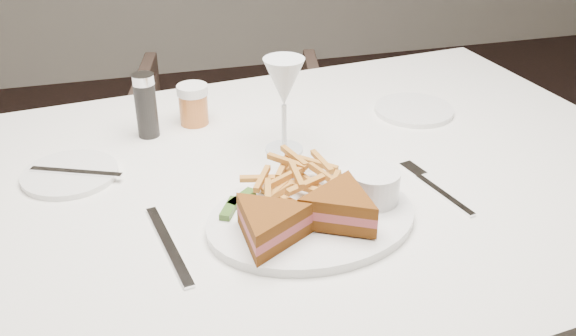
{
  "coord_description": "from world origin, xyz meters",
  "views": [
    {
      "loc": [
        -0.62,
        -0.93,
        1.3
      ],
      "look_at": [
        -0.4,
        -0.08,
        0.8
      ],
      "focal_mm": 40.0,
      "sensor_mm": 36.0,
      "label": 1
    }
  ],
  "objects": [
    {
      "name": "chair_far",
      "position": [
        -0.31,
        0.95,
        0.31
      ],
      "size": [
        0.7,
        0.67,
        0.62
      ],
      "primitive_type": "imported",
      "rotation": [
        0.0,
        0.0,
        2.94
      ],
      "color": "#4B372E",
      "rests_on": "ground"
    },
    {
      "name": "table_setting",
      "position": [
        -0.39,
        -0.07,
        0.79
      ],
      "size": [
        0.83,
        0.57,
        0.18
      ],
      "color": "white",
      "rests_on": "table"
    }
  ]
}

